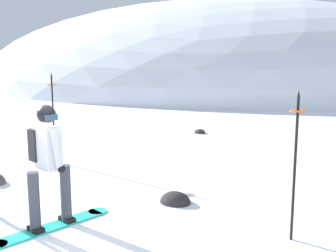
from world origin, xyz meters
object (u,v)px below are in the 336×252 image
at_px(piste_marker_near, 295,156).
at_px(rock_small, 200,133).
at_px(piste_marker_far, 53,112).
at_px(rock_dark, 175,203).
at_px(snowboarder_main, 48,163).

relative_size(piste_marker_near, rock_small, 5.26).
height_order(piste_marker_far, rock_dark, piste_marker_far).
height_order(piste_marker_near, rock_dark, piste_marker_near).
relative_size(piste_marker_far, rock_small, 5.42).
bearing_deg(rock_dark, piste_marker_near, -12.03).
distance_m(snowboarder_main, piste_marker_near, 3.26).
bearing_deg(rock_small, rock_dark, -67.66).
bearing_deg(piste_marker_far, rock_small, 75.25).
xyz_separation_m(piste_marker_near, rock_small, (-4.30, 6.12, -1.11)).
relative_size(piste_marker_far, rock_dark, 3.84).
bearing_deg(rock_small, piste_marker_far, -104.75).
distance_m(piste_marker_far, rock_dark, 3.89).
distance_m(snowboarder_main, piste_marker_far, 3.68).
distance_m(snowboarder_main, rock_dark, 2.20).
bearing_deg(piste_marker_far, piste_marker_near, -13.28).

